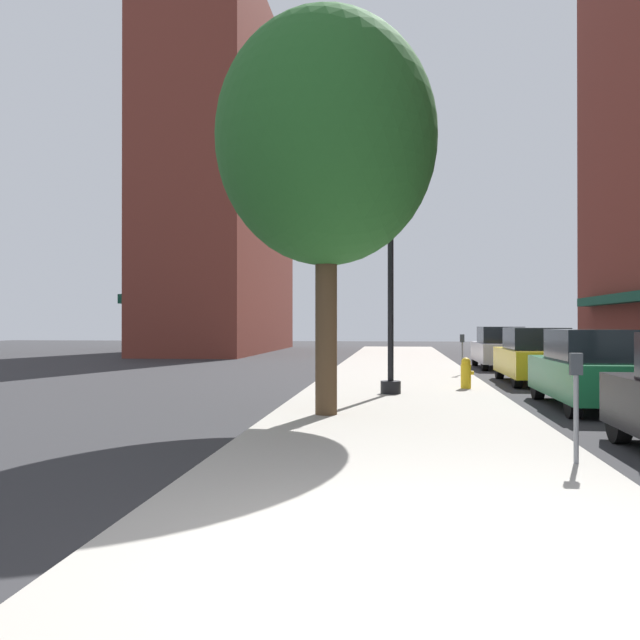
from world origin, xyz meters
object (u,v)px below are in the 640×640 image
at_px(car_yellow, 535,356).
at_px(lamppost, 391,264).
at_px(fire_hydrant, 466,373).
at_px(parking_meter_near, 462,349).
at_px(parking_meter_far, 576,394).
at_px(tree_near, 326,140).
at_px(car_green, 592,370).
at_px(car_silver, 500,348).

bearing_deg(car_yellow, lamppost, -130.81).
relative_size(fire_hydrant, car_yellow, 0.18).
distance_m(lamppost, fire_hydrant, 3.61).
distance_m(parking_meter_near, parking_meter_far, 14.05).
bearing_deg(parking_meter_far, parking_meter_near, 90.00).
bearing_deg(parking_meter_near, parking_meter_far, -90.00).
height_order(parking_meter_far, car_yellow, car_yellow).
relative_size(tree_near, car_yellow, 1.72).
bearing_deg(fire_hydrant, lamppost, -141.92).
bearing_deg(lamppost, car_yellow, 47.09).
bearing_deg(parking_meter_near, car_yellow, -42.09).
xyz_separation_m(parking_meter_far, tree_near, (-3.40, 3.94, 4.20)).
xyz_separation_m(lamppost, car_green, (4.21, -1.40, -2.39)).
bearing_deg(parking_meter_far, car_green, 72.94).
bearing_deg(car_silver, car_green, -92.13).
bearing_deg(tree_near, car_yellow, 57.31).
bearing_deg(tree_near, parking_meter_far, -49.22).
height_order(fire_hydrant, tree_near, tree_near).
bearing_deg(car_silver, parking_meter_far, -97.95).
xyz_separation_m(parking_meter_far, car_green, (1.95, 6.35, -0.14)).
bearing_deg(parking_meter_near, car_green, -75.78).
relative_size(lamppost, fire_hydrant, 7.47).
height_order(lamppost, car_yellow, lamppost).
xyz_separation_m(parking_meter_near, car_silver, (1.95, 5.10, -0.14)).
height_order(fire_hydrant, parking_meter_far, parking_meter_far).
relative_size(fire_hydrant, tree_near, 0.11).
distance_m(parking_meter_near, car_silver, 5.46).
height_order(car_green, car_silver, same).
bearing_deg(lamppost, car_silver, 69.71).
height_order(tree_near, car_green, tree_near).
bearing_deg(tree_near, car_green, 24.23).
bearing_deg(fire_hydrant, car_green, -51.38).
distance_m(fire_hydrant, car_yellow, 3.83).
xyz_separation_m(tree_near, car_yellow, (5.35, 8.34, -4.34)).
bearing_deg(car_silver, car_yellow, -92.13).
xyz_separation_m(parking_meter_near, tree_near, (-3.40, -10.10, 4.20)).
bearing_deg(parking_meter_far, lamppost, 106.28).
distance_m(tree_near, car_green, 7.30).
distance_m(parking_meter_near, tree_near, 11.46).
xyz_separation_m(fire_hydrant, car_green, (2.31, -2.89, 0.29)).
xyz_separation_m(lamppost, parking_meter_far, (2.26, -7.75, -2.25)).
xyz_separation_m(fire_hydrant, car_yellow, (2.31, 3.04, 0.29)).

